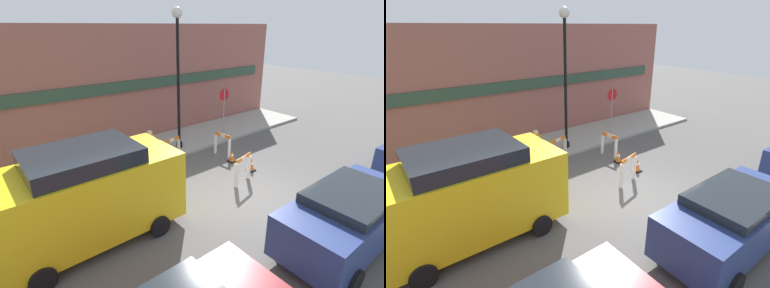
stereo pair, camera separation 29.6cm
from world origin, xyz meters
The scene contains 15 objects.
ground_plane centered at (0.00, 0.00, 0.00)m, with size 60.00×60.00×0.00m, color #565451.
sidewalk_slab centered at (0.00, 5.96, 0.06)m, with size 18.00×2.92×0.13m.
storefront_facade centered at (0.00, 7.50, 2.75)m, with size 18.00×0.22×5.50m.
streetlamp_post centered at (0.47, 5.21, 3.93)m, with size 0.44×0.44×5.99m.
stop_sign centered at (3.19, 5.12, 1.74)m, with size 0.60×0.06×2.42m.
barricade_0 centered at (1.54, 3.46, 0.56)m, with size 0.22×0.85×1.03m.
barricade_1 centered at (-0.54, 4.35, 0.57)m, with size 0.89×0.31×1.05m.
barricade_2 centered at (-1.95, 2.37, 0.55)m, with size 0.22×0.82×1.03m.
barricade_3 centered at (0.37, 1.19, 0.60)m, with size 0.94×0.34×1.09m.
traffic_cone_0 centered at (-2.13, 3.43, 0.26)m, with size 0.30×0.30×0.54m.
traffic_cone_1 centered at (1.42, 2.73, 0.25)m, with size 0.30×0.30×0.52m.
traffic_cone_2 centered at (1.41, 1.65, 0.26)m, with size 0.30×0.30×0.54m.
person_worker centered at (-1.64, 4.25, 0.89)m, with size 0.53×0.53×1.67m.
parked_car_1 centered at (-0.05, -2.74, 0.93)m, with size 4.34×1.95×1.64m.
work_van centered at (-5.10, 1.65, 1.42)m, with size 4.83×2.26×2.63m.
Camera 2 is at (-6.93, -5.43, 5.42)m, focal length 28.00 mm.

